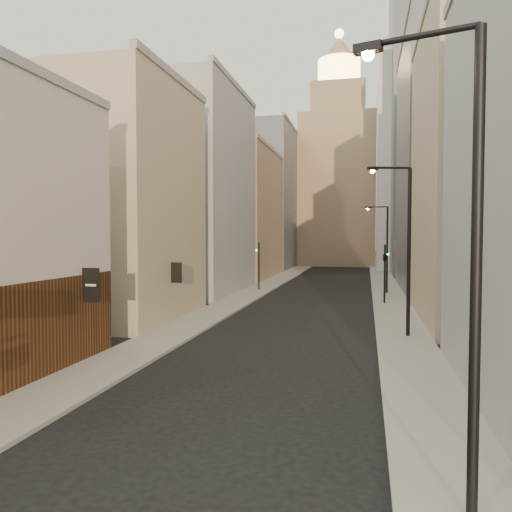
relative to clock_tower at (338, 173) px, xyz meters
The scene contains 16 objects.
sidewalk_left 41.32m from the clock_tower, 98.46° to the right, with size 3.00×140.00×0.15m, color gray.
sidewalk_right 41.64m from the clock_tower, 78.54° to the right, with size 3.00×140.00×0.15m, color gray.
left_bldg_beige 67.60m from the clock_tower, 99.46° to the right, with size 8.00×12.00×16.00m, color tan.
left_bldg_grey 51.76m from the clock_tower, 102.41° to the right, with size 8.00×16.00×20.00m, color #95959A.
left_bldg_tan 35.05m from the clock_tower, 108.97° to the right, with size 8.00×18.00×17.00m, color #9F8267.
left_bldg_wingrid 17.23m from the clock_tower, 132.51° to the right, with size 8.00×20.00×24.00m, color gray.
right_bldg_beige 63.81m from the clock_tower, 78.16° to the right, with size 8.00×16.00×20.00m, color tan.
right_bldg_wingrid 44.21m from the clock_tower, 72.80° to the right, with size 8.00×20.00×26.00m, color gray.
highrise 24.93m from the clock_tower, 36.38° to the right, with size 21.00×23.00×51.20m.
clock_tower is the anchor object (origin of this frame).
white_tower 17.83m from the clock_tower, 51.84° to the right, with size 8.00×8.00×41.50m.
streetlamp_near 88.30m from the clock_tower, 85.25° to the right, with size 2.51×0.91×9.84m.
streetlamp_mid 70.29m from the clock_tower, 83.79° to the right, with size 2.43×0.92×9.53m.
streetlamp_far 49.93m from the clock_tower, 81.47° to the right, with size 2.24×0.33×8.54m.
traffic_light_left 49.91m from the clock_tower, 96.45° to the right, with size 0.56×0.46×5.00m.
traffic_light_right 57.40m from the clock_tower, 82.87° to the right, with size 0.61×0.56×5.00m.
Camera 1 is at (4.41, -5.57, 5.79)m, focal length 35.00 mm.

